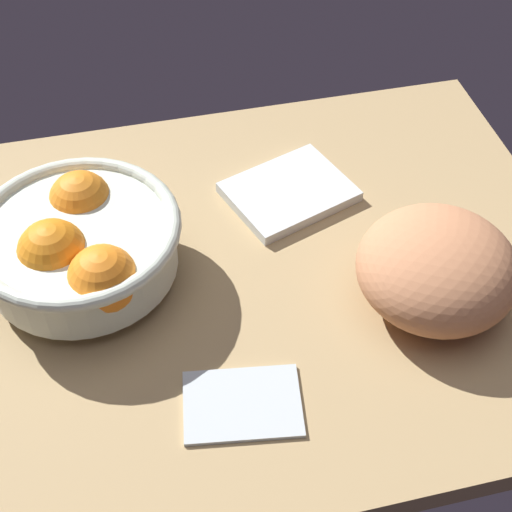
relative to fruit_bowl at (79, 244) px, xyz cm
name	(u,v)px	position (x,y,z in cm)	size (l,w,h in cm)	color
ground_plane	(254,279)	(-18.23, 3.09, -6.97)	(74.05, 58.66, 3.00)	tan
fruit_bowl	(79,244)	(0.00, 0.00, 0.00)	(22.06, 22.06, 9.95)	silver
bread_loaf	(437,268)	(-35.75, 11.28, -0.64)	(16.85, 16.77, 9.67)	tan
napkin_folded	(289,192)	(-25.11, -7.80, -4.78)	(14.15, 11.09, 1.38)	silver
napkin_spare	(242,402)	(-13.20, 19.68, -5.02)	(11.31, 7.99, 0.91)	silver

